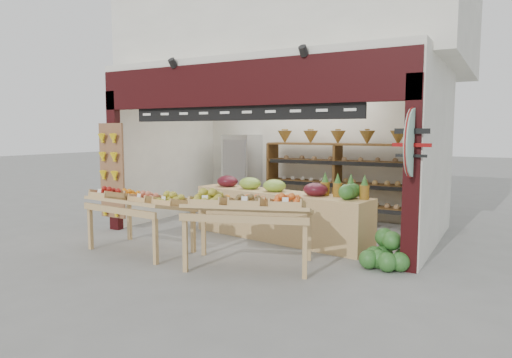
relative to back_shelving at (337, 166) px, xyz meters
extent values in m
plane|color=slate|center=(-0.73, -1.79, -1.18)|extent=(60.00, 60.00, 0.00)
cube|color=white|center=(-0.73, 0.50, 0.32)|extent=(5.76, 0.18, 3.00)
cube|color=white|center=(-3.52, -1.19, 0.32)|extent=(0.18, 3.38, 3.00)
cube|color=white|center=(2.06, -1.19, 0.32)|extent=(0.18, 3.38, 3.00)
cube|color=white|center=(-0.73, -1.19, 1.88)|extent=(5.76, 3.38, 0.12)
cube|color=white|center=(-0.73, -0.09, 3.02)|extent=(6.36, 4.60, 2.40)
cube|color=black|center=(-0.73, -2.84, 1.47)|extent=(5.70, 0.14, 0.70)
cube|color=black|center=(-3.48, -2.84, 0.15)|extent=(0.22, 0.14, 2.65)
cube|color=black|center=(2.02, -2.84, 0.15)|extent=(0.22, 0.14, 2.65)
cube|color=black|center=(-0.73, -2.81, 1.02)|extent=(4.20, 0.05, 0.26)
cylinder|color=white|center=(-0.63, -2.74, 1.27)|extent=(0.34, 0.05, 0.34)
cube|color=brown|center=(-3.46, -2.93, -0.03)|extent=(0.60, 0.04, 1.80)
cylinder|color=#ADD9BC|center=(2.02, -2.93, 0.57)|extent=(0.04, 0.90, 0.90)
cylinder|color=maroon|center=(2.02, -2.96, 0.57)|extent=(0.01, 0.92, 0.92)
cube|color=brown|center=(-1.53, 0.00, -0.36)|extent=(0.05, 0.51, 1.63)
cube|color=brown|center=(0.00, 0.00, -0.36)|extent=(0.05, 0.51, 1.63)
cube|color=brown|center=(1.53, 0.00, -0.36)|extent=(0.05, 0.51, 1.63)
cube|color=brown|center=(0.00, 0.00, -0.82)|extent=(3.06, 0.51, 0.04)
cube|color=brown|center=(0.00, 0.00, -0.36)|extent=(3.06, 0.51, 0.04)
cube|color=brown|center=(0.00, 0.00, 0.10)|extent=(3.06, 0.51, 0.04)
cube|color=brown|center=(0.00, 0.00, 0.45)|extent=(3.06, 0.51, 0.04)
cone|color=olive|center=(-1.22, 0.00, 0.59)|extent=(0.32, 0.32, 0.28)
cone|color=olive|center=(-0.61, 0.00, 0.59)|extent=(0.32, 0.32, 0.28)
cone|color=olive|center=(0.00, 0.00, 0.59)|extent=(0.32, 0.32, 0.28)
cone|color=olive|center=(0.61, 0.00, 0.59)|extent=(0.32, 0.32, 0.28)
cone|color=olive|center=(1.22, 0.00, 0.59)|extent=(0.32, 0.32, 0.28)
cube|color=silver|center=(-2.36, 0.06, -0.27)|extent=(0.72, 0.72, 1.82)
cube|color=silver|center=(-1.99, -1.47, -0.99)|extent=(0.51, 0.44, 0.38)
cube|color=silver|center=(-1.94, -1.47, -0.65)|extent=(0.47, 0.41, 0.31)
cube|color=#154F24|center=(-1.43, -1.42, -1.02)|extent=(0.49, 0.41, 0.31)
cube|color=silver|center=(-1.54, -1.03, -1.03)|extent=(0.44, 0.38, 0.29)
cube|color=tan|center=(-0.35, -2.05, -0.76)|extent=(3.44, 1.23, 0.84)
ellipsoid|color=#59141E|center=(-1.55, -1.84, -0.23)|extent=(0.41, 0.38, 0.23)
ellipsoid|color=#8CB23F|center=(-1.00, -1.94, -0.23)|extent=(0.41, 0.38, 0.23)
ellipsoid|color=#8CB23F|center=(-0.44, -2.04, -0.23)|extent=(0.41, 0.38, 0.23)
ellipsoid|color=#59141E|center=(0.39, -2.18, -0.23)|extent=(0.41, 0.38, 0.23)
cylinder|color=olive|center=(0.51, -2.06, -0.22)|extent=(0.15, 0.15, 0.22)
cylinder|color=olive|center=(0.74, -2.10, -0.22)|extent=(0.15, 0.15, 0.22)
cylinder|color=olive|center=(0.97, -2.14, -0.22)|extent=(0.15, 0.15, 0.22)
cylinder|color=olive|center=(1.20, -2.18, -0.22)|extent=(0.15, 0.15, 0.22)
cube|color=tan|center=(-1.91, -3.82, -0.42)|extent=(1.69, 1.04, 0.24)
cube|color=tan|center=(-2.69, -4.14, -0.85)|extent=(0.07, 0.07, 0.66)
cube|color=tan|center=(-1.20, -4.28, -0.85)|extent=(0.07, 0.07, 0.66)
cube|color=tan|center=(-2.62, -3.36, -0.85)|extent=(0.07, 0.07, 0.66)
cube|color=tan|center=(-1.13, -3.49, -0.85)|extent=(0.07, 0.07, 0.66)
cube|color=tan|center=(0.01, -3.68, -0.37)|extent=(1.95, 1.47, 0.25)
cube|color=tan|center=(-0.62, -4.35, -0.82)|extent=(0.08, 0.08, 0.71)
cube|color=tan|center=(0.91, -3.82, -0.82)|extent=(0.08, 0.08, 0.71)
cube|color=tan|center=(-0.89, -3.54, -0.82)|extent=(0.08, 0.08, 0.71)
cube|color=tan|center=(0.63, -3.02, -0.82)|extent=(0.08, 0.08, 0.71)
sphere|color=#20511B|center=(1.63, -2.92, -1.04)|extent=(0.27, 0.27, 0.27)
sphere|color=#20511B|center=(1.92, -2.92, -1.04)|extent=(0.27, 0.27, 0.27)
sphere|color=#20511B|center=(1.63, -2.63, -1.04)|extent=(0.27, 0.27, 0.27)
sphere|color=#20511B|center=(1.92, -2.63, -1.04)|extent=(0.27, 0.27, 0.27)
sphere|color=#20511B|center=(1.77, -2.78, -0.80)|extent=(0.27, 0.27, 0.27)
sphere|color=#20511B|center=(1.77, -3.02, -1.04)|extent=(0.27, 0.27, 0.27)
sphere|color=#20511B|center=(1.53, -2.78, -1.04)|extent=(0.27, 0.27, 0.27)
sphere|color=#20511B|center=(1.63, -2.61, -0.80)|extent=(0.27, 0.27, 0.27)
sphere|color=#20511B|center=(1.97, -2.75, -1.04)|extent=(0.27, 0.27, 0.27)
sphere|color=#20511B|center=(1.51, -3.00, -1.04)|extent=(0.27, 0.27, 0.27)
camera|label=1|loc=(3.16, -9.13, 0.72)|focal=32.00mm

